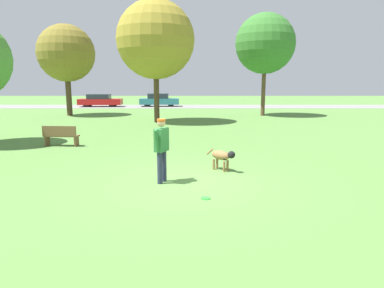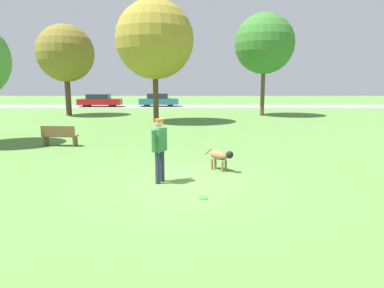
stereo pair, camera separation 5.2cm
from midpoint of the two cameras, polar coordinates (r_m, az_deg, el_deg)
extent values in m
plane|color=#56843D|center=(8.98, -1.99, -6.33)|extent=(120.00, 120.00, 0.00)
cube|color=gray|center=(37.43, -0.64, 6.27)|extent=(120.00, 6.00, 0.01)
cylinder|color=#2D334C|center=(8.95, -5.06, -3.66)|extent=(0.17, 0.17, 0.83)
cylinder|color=#2D334C|center=(8.76, -5.77, -3.98)|extent=(0.17, 0.17, 0.83)
cube|color=#2D7038|center=(8.71, -5.49, 0.70)|extent=(0.37, 0.46, 0.59)
cylinder|color=#2D7038|center=(8.91, -4.76, 0.92)|extent=(0.17, 0.23, 0.59)
cylinder|color=#2D7038|center=(8.52, -6.25, 0.46)|extent=(0.17, 0.23, 0.59)
sphere|color=tan|center=(8.65, -5.54, 3.51)|extent=(0.27, 0.27, 0.21)
cylinder|color=#D15B19|center=(8.65, -5.55, 3.99)|extent=(0.29, 0.29, 0.06)
ellipsoid|color=olive|center=(10.07, 4.45, -1.87)|extent=(0.66, 0.67, 0.28)
ellipsoid|color=black|center=(9.96, 5.23, -2.30)|extent=(0.24, 0.24, 0.15)
sphere|color=black|center=(9.79, 6.23, -1.79)|extent=(0.30, 0.30, 0.21)
cylinder|color=olive|center=(10.06, 5.59, -3.63)|extent=(0.10, 0.10, 0.32)
cylinder|color=olive|center=(9.95, 5.02, -3.77)|extent=(0.10, 0.10, 0.32)
cylinder|color=olive|center=(10.32, 3.86, -3.24)|extent=(0.10, 0.10, 0.32)
cylinder|color=olive|center=(10.22, 3.28, -3.38)|extent=(0.10, 0.10, 0.32)
cylinder|color=olive|center=(10.35, 2.65, -1.28)|extent=(0.22, 0.22, 0.23)
cylinder|color=#33D838|center=(7.73, 1.91, -9.02)|extent=(0.21, 0.21, 0.02)
torus|color=#33D838|center=(7.73, 1.91, -9.02)|extent=(0.21, 0.21, 0.02)
cylinder|color=brown|center=(27.46, 11.54, 8.59)|extent=(0.31, 0.31, 3.78)
sphere|color=#38752D|center=(27.61, 11.81, 16.05)|extent=(4.54, 4.54, 4.54)
cylinder|color=#4C3826|center=(28.73, -20.11, 7.62)|extent=(0.42, 0.42, 3.16)
sphere|color=olive|center=(28.80, -20.51, 14.00)|extent=(4.35, 4.35, 4.35)
cylinder|color=#4C3826|center=(22.49, -6.20, 7.91)|extent=(0.35, 0.35, 3.37)
sphere|color=olive|center=(22.63, -6.38, 16.90)|extent=(4.94, 4.94, 4.94)
cube|color=red|center=(38.46, -15.26, 6.81)|extent=(4.60, 1.96, 0.61)
cube|color=#232D38|center=(38.46, -15.50, 7.64)|extent=(2.41, 1.63, 0.51)
cylinder|color=black|center=(38.96, -13.03, 6.64)|extent=(0.67, 0.22, 0.66)
cylinder|color=black|center=(37.43, -13.47, 6.49)|extent=(0.67, 0.22, 0.66)
cylinder|color=black|center=(39.55, -16.93, 6.51)|extent=(0.67, 0.22, 0.66)
cylinder|color=black|center=(38.04, -17.51, 6.36)|extent=(0.67, 0.22, 0.66)
cube|color=teal|center=(37.76, -5.68, 7.08)|extent=(4.27, 1.90, 0.63)
cube|color=#232D38|center=(37.74, -5.89, 7.97)|extent=(2.23, 1.59, 0.55)
cylinder|color=black|center=(38.48, -3.70, 6.85)|extent=(0.68, 0.22, 0.67)
cylinder|color=black|center=(36.93, -3.79, 6.71)|extent=(0.68, 0.22, 0.67)
cylinder|color=black|center=(38.65, -7.49, 6.80)|extent=(0.68, 0.22, 0.67)
cylinder|color=black|center=(37.11, -7.72, 6.66)|extent=(0.68, 0.22, 0.67)
cube|color=brown|center=(14.94, -21.22, 1.27)|extent=(1.43, 0.52, 0.05)
cube|color=brown|center=(14.75, -21.58, 2.02)|extent=(1.40, 0.17, 0.40)
cube|color=brown|center=(15.26, -23.27, 0.46)|extent=(0.09, 0.36, 0.39)
cube|color=brown|center=(14.71, -19.00, 0.41)|extent=(0.09, 0.36, 0.39)
camera|label=1|loc=(0.03, -90.16, -0.03)|focal=32.00mm
camera|label=2|loc=(0.03, 89.84, 0.03)|focal=32.00mm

